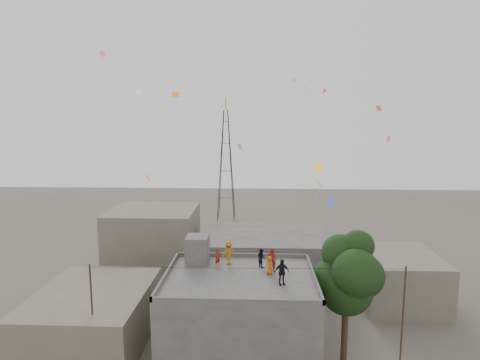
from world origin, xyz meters
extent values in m
cube|color=#474542|center=(0.00, 0.00, 3.00)|extent=(10.00, 8.00, 6.00)
cube|color=#4C4A48|center=(0.00, 0.00, 6.05)|extent=(10.00, 8.00, 0.10)
cube|color=#474542|center=(0.00, 3.92, 6.25)|extent=(10.00, 0.15, 0.30)
cube|color=#474542|center=(0.00, -3.92, 6.25)|extent=(10.00, 0.15, 0.30)
cube|color=#474542|center=(4.92, 0.00, 6.25)|extent=(0.15, 8.00, 0.30)
cube|color=#474542|center=(-4.92, 0.00, 6.25)|extent=(0.15, 8.00, 0.30)
cube|color=#474542|center=(-3.20, 2.60, 7.10)|extent=(1.60, 1.80, 2.00)
cube|color=#625B4E|center=(-11.00, 2.00, 2.00)|extent=(8.00, 10.00, 4.00)
cube|color=#474542|center=(2.00, 14.00, 2.50)|extent=(12.00, 9.00, 5.00)
cube|color=#625B4E|center=(-10.00, 16.00, 3.50)|extent=(9.00, 8.00, 7.00)
cube|color=#625B4E|center=(14.00, 10.00, 2.20)|extent=(7.00, 8.00, 4.40)
cylinder|color=black|center=(7.20, 0.50, 2.00)|extent=(0.44, 0.44, 4.00)
cylinder|color=black|center=(7.35, 0.60, 3.60)|extent=(0.64, 0.91, 2.14)
sphere|color=black|center=(7.20, 0.50, 5.20)|extent=(3.60, 3.60, 3.60)
sphere|color=black|center=(8.30, 0.80, 6.00)|extent=(3.00, 3.00, 3.00)
sphere|color=black|center=(6.30, 1.00, 5.60)|extent=(2.80, 2.80, 2.80)
sphere|color=black|center=(7.60, -0.30, 6.60)|extent=(3.20, 3.20, 3.20)
sphere|color=black|center=(6.90, 1.40, 7.40)|extent=(2.60, 2.60, 2.60)
sphere|color=black|center=(8.00, 1.10, 8.00)|extent=(2.20, 2.20, 2.20)
cylinder|color=black|center=(-9.50, -1.50, 3.70)|extent=(0.12, 0.12, 7.40)
cylinder|color=black|center=(10.50, -1.00, 3.70)|extent=(0.12, 0.12, 7.40)
cylinder|color=black|center=(0.50, -1.25, 7.20)|extent=(20.00, 0.52, 0.02)
cylinder|color=black|center=(-4.85, 39.15, 9.00)|extent=(1.27, 1.27, 18.01)
cylinder|color=black|center=(-3.15, 39.15, 9.00)|extent=(1.27, 1.27, 18.01)
cylinder|color=black|center=(-3.15, 40.85, 9.00)|extent=(1.27, 1.27, 18.01)
cylinder|color=black|center=(-4.85, 40.85, 9.00)|extent=(1.27, 1.27, 18.01)
cube|color=black|center=(-4.00, 40.00, 3.60)|extent=(2.36, 0.08, 0.08)
cube|color=black|center=(-4.00, 40.00, 3.60)|extent=(0.08, 2.36, 0.08)
cube|color=black|center=(-4.00, 40.00, 8.10)|extent=(1.81, 0.08, 0.08)
cube|color=black|center=(-4.00, 40.00, 8.10)|extent=(0.08, 1.81, 0.08)
cube|color=black|center=(-4.00, 40.00, 12.60)|extent=(1.26, 0.08, 0.08)
cube|color=black|center=(-4.00, 40.00, 12.60)|extent=(0.08, 1.26, 0.08)
cube|color=black|center=(-4.00, 40.00, 16.20)|extent=(0.82, 0.08, 0.08)
cube|color=black|center=(-4.00, 40.00, 16.20)|extent=(0.08, 0.82, 0.08)
cylinder|color=black|center=(-4.00, 40.00, 19.00)|extent=(0.08, 0.08, 2.00)
imported|color=maroon|center=(2.16, 1.11, 6.94)|extent=(0.67, 0.49, 1.67)
imported|color=#B86115|center=(2.00, 0.56, 6.74)|extent=(0.74, 0.72, 1.28)
imported|color=black|center=(1.45, 1.94, 6.77)|extent=(0.78, 0.82, 1.33)
imported|color=black|center=(2.71, -1.15, 6.94)|extent=(1.06, 0.66, 1.68)
imported|color=#AC6413|center=(-0.91, 2.33, 6.96)|extent=(1.28, 1.18, 1.73)
imported|color=maroon|center=(-1.66, 1.89, 6.77)|extent=(0.57, 0.57, 1.34)
plane|color=orange|center=(-7.62, 5.92, 11.91)|extent=(0.31, 0.51, 0.41)
plane|color=#F0256D|center=(4.82, 6.66, 18.83)|extent=(0.25, 0.60, 0.58)
plane|color=#F9FF27|center=(-1.79, 14.54, 17.93)|extent=(0.38, 0.28, 0.27)
plane|color=blue|center=(6.35, 2.57, 10.68)|extent=(0.29, 0.45, 0.48)
plane|color=silver|center=(-9.48, 10.46, 18.89)|extent=(0.47, 0.19, 0.43)
plane|color=red|center=(7.74, 15.43, 19.29)|extent=(0.36, 0.42, 0.40)
plane|color=green|center=(-0.21, 5.57, 14.40)|extent=(0.51, 0.55, 0.47)
plane|color=#ED4D37|center=(11.92, 8.20, 14.92)|extent=(0.43, 0.38, 0.42)
plane|color=orange|center=(-3.95, -0.45, 18.01)|extent=(0.47, 0.31, 0.35)
plane|color=#47A5D6|center=(4.60, 13.88, 20.17)|extent=(0.31, 0.18, 0.30)
plane|color=#FA4E7F|center=(-9.72, 3.03, 21.03)|extent=(0.40, 0.21, 0.34)
plane|color=gold|center=(5.05, 0.35, 13.45)|extent=(0.71, 0.48, 0.56)
plane|color=#D03E30|center=(10.70, 7.13, 17.39)|extent=(0.44, 0.45, 0.38)
plane|color=gold|center=(4.97, -0.75, 12.60)|extent=(0.37, 0.64, 0.52)
camera|label=1|loc=(1.11, -25.43, 16.49)|focal=30.00mm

